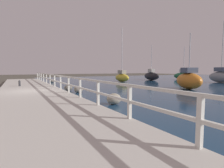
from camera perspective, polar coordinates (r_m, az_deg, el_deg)
The scene contains 13 objects.
ground_plane at distance 13.73m, azimuth -24.68°, elevation -3.30°, with size 120.00×120.00×0.00m, color #4C473D.
dock_walkway at distance 13.71m, azimuth -24.71°, elevation -2.64°, with size 4.27×36.00×0.32m.
railing at distance 13.93m, azimuth -16.45°, elevation 1.29°, with size 0.10×32.50×1.06m.
boulder_water_edge at distance 13.99m, azimuth -10.91°, elevation -1.72°, with size 0.71×0.64×0.53m.
boulder_mid_strip at distance 9.13m, azimuth 0.62°, elevation -4.87°, with size 0.77×0.69×0.58m.
boulder_near_dock at distance 15.41m, azimuth -14.08°, elevation -1.23°, with size 0.68×0.61×0.51m.
boulder_downstream at distance 26.58m, azimuth -19.06°, elevation 1.01°, with size 0.59×0.53×0.44m.
mooring_bollard at distance 17.85m, azimuth -27.96°, elevation 0.23°, with size 0.18×0.18×0.54m.
sailboat_green at distance 34.82m, azimuth 22.32°, elevation 2.62°, with size 1.90×3.94×5.92m.
sailboat_yellow at distance 26.34m, azimuth 3.26°, elevation 2.35°, with size 1.16×3.31×7.94m.
sailboat_black at distance 31.04m, azimuth 12.68°, elevation 2.67°, with size 1.89×4.75×6.02m.
sailboat_gray at distance 28.73m, azimuth 32.04°, elevation 2.19°, with size 2.58×4.57×8.37m.
sailboat_orange at distance 17.78m, azimuth 23.78°, elevation 1.19°, with size 2.50×3.57×5.16m.
Camera 1 is at (-0.96, -13.58, 1.80)m, focal length 28.00 mm.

